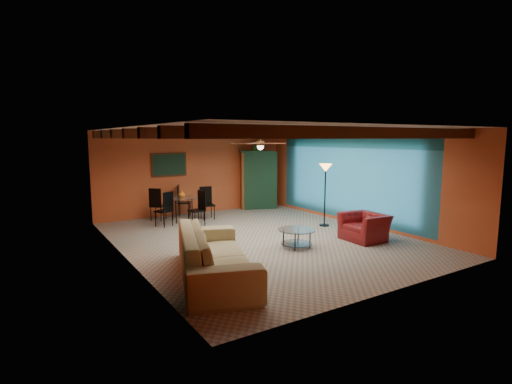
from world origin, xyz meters
TOP-DOWN VIEW (x-y plane):
  - room at (0.00, 0.11)m, footprint 6.52×8.01m
  - sofa at (-2.17, -1.87)m, footprint 2.07×3.21m
  - armchair at (2.08, -1.48)m, footprint 0.93×1.05m
  - coffee_table at (0.27, -1.12)m, footprint 0.86×0.86m
  - dining_table at (-0.88, 2.96)m, footprint 2.21×2.21m
  - armoire at (2.20, 3.70)m, footprint 1.25×0.92m
  - floor_lamp at (2.33, 0.25)m, footprint 0.43×0.43m
  - ceiling_fan at (0.00, 0.00)m, footprint 1.50×1.50m
  - painting at (-0.90, 3.96)m, footprint 1.05×0.03m
  - potted_plant at (2.20, 3.70)m, footprint 0.44×0.38m
  - vase at (-0.88, 2.96)m, footprint 0.24×0.24m

SIDE VIEW (x-z plane):
  - coffee_table at x=0.27m, z-range 0.00..0.44m
  - armchair at x=2.08m, z-range 0.00..0.66m
  - sofa at x=-2.17m, z-range 0.00..0.87m
  - dining_table at x=-0.88m, z-range 0.00..1.01m
  - floor_lamp at x=2.33m, z-range 0.00..1.78m
  - armoire at x=2.20m, z-range 0.00..1.99m
  - vase at x=-0.88m, z-range 1.01..1.21m
  - painting at x=-0.90m, z-range 1.32..1.97m
  - potted_plant at x=2.20m, z-range 1.99..2.46m
  - ceiling_fan at x=0.00m, z-range 2.14..2.58m
  - room at x=0.00m, z-range 1.01..3.72m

